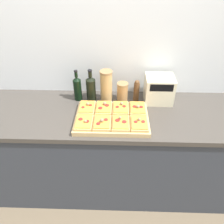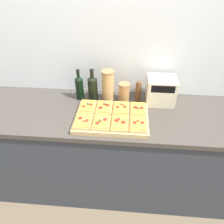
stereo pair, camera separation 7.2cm
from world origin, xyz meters
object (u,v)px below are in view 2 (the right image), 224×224
(pepper_mill, at_px, (138,91))
(toaster_oven, at_px, (161,91))
(olive_oil_bottle, at_px, (79,87))
(grain_jar_short, at_px, (124,92))
(grain_jar_tall, at_px, (108,86))
(cutting_board, at_px, (112,118))
(wine_bottle, at_px, (93,87))

(pepper_mill, distance_m, toaster_oven, 0.19)
(olive_oil_bottle, xyz_separation_m, grain_jar_short, (0.38, 0.00, -0.03))
(grain_jar_tall, height_order, pepper_mill, grain_jar_tall)
(grain_jar_short, height_order, toaster_oven, toaster_oven)
(cutting_board, distance_m, grain_jar_short, 0.31)
(olive_oil_bottle, height_order, pepper_mill, olive_oil_bottle)
(olive_oil_bottle, xyz_separation_m, grain_jar_tall, (0.25, 0.00, 0.02))
(grain_jar_short, xyz_separation_m, toaster_oven, (0.31, -0.00, 0.03))
(cutting_board, distance_m, toaster_oven, 0.49)
(wine_bottle, distance_m, grain_jar_short, 0.27)
(cutting_board, xyz_separation_m, wine_bottle, (-0.19, 0.29, 0.10))
(cutting_board, relative_size, wine_bottle, 1.97)
(grain_jar_short, bearing_deg, pepper_mill, 0.00)
(pepper_mill, xyz_separation_m, toaster_oven, (0.19, -0.00, 0.02))
(grain_jar_short, relative_size, toaster_oven, 0.64)
(cutting_board, bearing_deg, pepper_mill, 55.04)
(wine_bottle, distance_m, pepper_mill, 0.39)
(grain_jar_short, relative_size, pepper_mill, 0.84)
(cutting_board, relative_size, pepper_mill, 2.84)
(pepper_mill, bearing_deg, grain_jar_short, 180.00)
(cutting_board, distance_m, pepper_mill, 0.36)
(grain_jar_tall, height_order, grain_jar_short, grain_jar_tall)
(cutting_board, distance_m, olive_oil_bottle, 0.43)
(cutting_board, bearing_deg, grain_jar_short, 74.21)
(olive_oil_bottle, distance_m, grain_jar_short, 0.39)
(toaster_oven, bearing_deg, grain_jar_short, 179.84)
(wine_bottle, bearing_deg, grain_jar_short, 0.00)
(pepper_mill, bearing_deg, toaster_oven, -0.26)
(olive_oil_bottle, relative_size, wine_bottle, 0.98)
(cutting_board, height_order, pepper_mill, pepper_mill)
(toaster_oven, bearing_deg, cutting_board, -143.61)
(grain_jar_tall, relative_size, grain_jar_short, 1.67)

